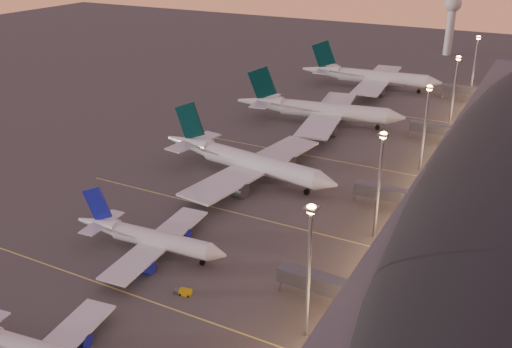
# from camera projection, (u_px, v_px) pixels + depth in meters

# --- Properties ---
(ground) EXTENTS (700.00, 700.00, 0.00)m
(ground) POSITION_uv_depth(u_px,v_px,m) (144.00, 281.00, 116.60)
(ground) COLOR #474441
(airliner_narrow_north) EXTENTS (38.24, 34.25, 13.66)m
(airliner_narrow_north) POSITION_uv_depth(u_px,v_px,m) (149.00, 238.00, 125.58)
(airliner_narrow_north) COLOR silver
(airliner_narrow_north) RESTS_ON ground
(airliner_wide_near) EXTENTS (59.77, 54.92, 19.13)m
(airliner_wide_near) POSITION_uv_depth(u_px,v_px,m) (245.00, 161.00, 163.32)
(airliner_wide_near) COLOR silver
(airliner_wide_near) RESTS_ON ground
(airliner_wide_mid) EXTENTS (62.34, 57.45, 19.98)m
(airliner_wide_mid) POSITION_uv_depth(u_px,v_px,m) (319.00, 110.00, 207.79)
(airliner_wide_mid) COLOR silver
(airliner_wide_mid) RESTS_ON ground
(airliner_wide_far) EXTENTS (62.84, 57.47, 20.10)m
(airliner_wide_far) POSITION_uv_depth(u_px,v_px,m) (370.00, 77.00, 253.97)
(airliner_wide_far) COLOR silver
(airliner_wide_far) RESTS_ON ground
(light_masts) EXTENTS (2.20, 217.20, 25.90)m
(light_masts) POSITION_uv_depth(u_px,v_px,m) (409.00, 134.00, 146.72)
(light_masts) COLOR slate
(light_masts) RESTS_ON ground
(radar_tower) EXTENTS (9.00, 9.00, 32.50)m
(radar_tower) POSITION_uv_depth(u_px,v_px,m) (452.00, 15.00, 314.10)
(radar_tower) COLOR silver
(radar_tower) RESTS_ON ground
(lane_markings) EXTENTS (90.00, 180.36, 0.00)m
(lane_markings) POSITION_uv_depth(u_px,v_px,m) (240.00, 204.00, 148.98)
(lane_markings) COLOR #D8C659
(lane_markings) RESTS_ON ground
(baggage_tug_c) EXTENTS (3.78, 2.03, 1.07)m
(baggage_tug_c) POSITION_uv_depth(u_px,v_px,m) (183.00, 292.00, 112.19)
(baggage_tug_c) COLOR #BF9308
(baggage_tug_c) RESTS_ON ground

